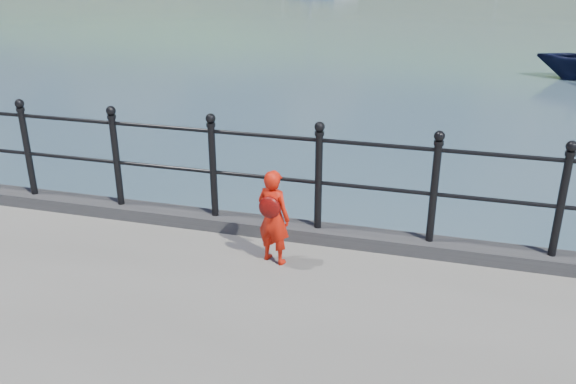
% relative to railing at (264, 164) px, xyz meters
% --- Properties ---
extents(ground, '(600.00, 600.00, 0.00)m').
position_rel_railing_xyz_m(ground, '(-0.00, 0.15, -1.82)').
color(ground, '#2D4251').
rests_on(ground, ground).
extents(kerb, '(60.00, 0.30, 0.15)m').
position_rel_railing_xyz_m(kerb, '(-0.00, -0.00, -0.75)').
color(kerb, '#28282B').
rests_on(kerb, quay).
extents(railing, '(18.11, 0.11, 1.20)m').
position_rel_railing_xyz_m(railing, '(0.00, 0.00, 0.00)').
color(railing, black).
rests_on(railing, kerb).
extents(far_shore, '(830.00, 200.00, 156.00)m').
position_rel_railing_xyz_m(far_shore, '(38.34, 239.56, -24.39)').
color(far_shore, '#333A21').
rests_on(far_shore, ground).
extents(child, '(0.42, 0.35, 1.00)m').
position_rel_railing_xyz_m(child, '(0.28, -0.60, -0.32)').
color(child, red).
rests_on(child, quay).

